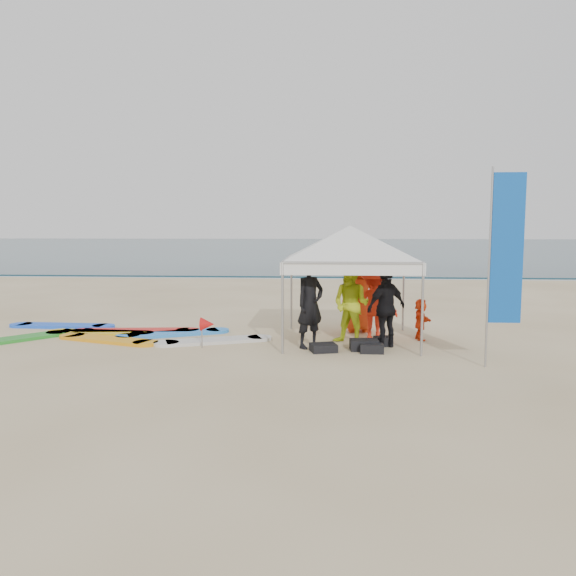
% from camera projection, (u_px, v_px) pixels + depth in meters
% --- Properties ---
extents(ground, '(120.00, 120.00, 0.00)m').
position_uv_depth(ground, '(256.00, 375.00, 9.45)').
color(ground, beige).
rests_on(ground, ground).
extents(ocean, '(160.00, 84.00, 0.08)m').
position_uv_depth(ocean, '(318.00, 247.00, 68.94)').
color(ocean, '#0C2633').
rests_on(ocean, ground).
extents(shoreline_foam, '(160.00, 1.20, 0.01)m').
position_uv_depth(shoreline_foam, '(303.00, 278.00, 27.50)').
color(shoreline_foam, silver).
rests_on(shoreline_foam, ground).
extents(person_black_a, '(0.79, 0.77, 1.83)m').
position_uv_depth(person_black_a, '(310.00, 304.00, 11.52)').
color(person_black_a, black).
rests_on(person_black_a, ground).
extents(person_yellow, '(1.03, 0.95, 1.70)m').
position_uv_depth(person_yellow, '(351.00, 304.00, 11.90)').
color(person_yellow, '#C5D91E').
rests_on(person_yellow, ground).
extents(person_orange_a, '(1.10, 0.73, 1.59)m').
position_uv_depth(person_orange_a, '(374.00, 304.00, 12.42)').
color(person_orange_a, red).
rests_on(person_orange_a, ground).
extents(person_black_b, '(1.02, 0.91, 1.66)m').
position_uv_depth(person_black_b, '(386.00, 308.00, 11.54)').
color(person_black_b, black).
rests_on(person_black_b, ground).
extents(person_orange_b, '(0.93, 0.68, 1.73)m').
position_uv_depth(person_orange_b, '(359.00, 296.00, 13.27)').
color(person_orange_b, red).
rests_on(person_orange_b, ground).
extents(person_seated, '(0.34, 0.87, 0.91)m').
position_uv_depth(person_seated, '(421.00, 319.00, 12.37)').
color(person_seated, '#FF4416').
rests_on(person_seated, ground).
extents(canopy_tent, '(3.82, 3.82, 2.88)m').
position_uv_depth(canopy_tent, '(350.00, 226.00, 12.03)').
color(canopy_tent, '#A5A5A8').
rests_on(canopy_tent, ground).
extents(feather_flag, '(0.59, 0.04, 3.52)m').
position_uv_depth(feather_flag, '(505.00, 251.00, 9.77)').
color(feather_flag, '#A5A5A8').
rests_on(feather_flag, ground).
extents(marker_pennant, '(0.28, 0.28, 0.64)m').
position_uv_depth(marker_pennant, '(207.00, 324.00, 11.53)').
color(marker_pennant, '#A5A5A8').
rests_on(marker_pennant, ground).
extents(gear_pile, '(1.75, 1.06, 0.22)m').
position_uv_depth(gear_pile, '(358.00, 346.00, 11.34)').
color(gear_pile, black).
rests_on(gear_pile, ground).
extents(surfboard_spread, '(6.34, 2.97, 0.07)m').
position_uv_depth(surfboard_spread, '(115.00, 334.00, 12.86)').
color(surfboard_spread, red).
rests_on(surfboard_spread, ground).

